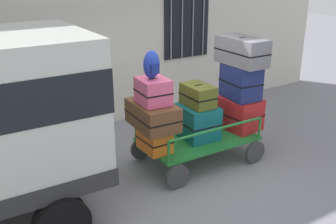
% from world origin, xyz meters
% --- Properties ---
extents(ground_plane, '(40.00, 40.00, 0.00)m').
position_xyz_m(ground_plane, '(0.00, 0.00, 0.00)').
color(ground_plane, gray).
extents(building_wall, '(12.00, 0.38, 5.00)m').
position_xyz_m(building_wall, '(0.01, 2.70, 2.50)').
color(building_wall, silver).
rests_on(building_wall, ground).
extents(luggage_cart, '(2.05, 1.27, 0.46)m').
position_xyz_m(luggage_cart, '(0.42, 0.04, 0.38)').
color(luggage_cart, '#1E722D').
rests_on(luggage_cart, ground).
extents(cart_railing, '(1.93, 1.13, 0.38)m').
position_xyz_m(cart_railing, '(0.42, 0.04, 0.77)').
color(cart_railing, '#1E722D').
rests_on(cart_railing, luggage_cart).
extents(suitcase_left_bottom, '(0.41, 0.59, 0.40)m').
position_xyz_m(suitcase_left_bottom, '(-0.49, 0.00, 0.66)').
color(suitcase_left_bottom, orange).
rests_on(suitcase_left_bottom, luggage_cart).
extents(suitcase_left_middle, '(0.61, 0.97, 0.41)m').
position_xyz_m(suitcase_left_middle, '(-0.49, 0.05, 1.06)').
color(suitcase_left_middle, brown).
rests_on(suitcase_left_middle, suitcase_left_bottom).
extents(suitcase_left_top, '(0.49, 0.57, 0.41)m').
position_xyz_m(suitcase_left_top, '(-0.49, 0.02, 1.47)').
color(suitcase_left_top, '#CC4C72').
rests_on(suitcase_left_top, suitcase_left_middle).
extents(suitcase_midleft_bottom, '(0.62, 0.70, 0.59)m').
position_xyz_m(suitcase_midleft_bottom, '(0.42, 0.05, 0.75)').
color(suitcase_midleft_bottom, '#0F5960').
rests_on(suitcase_midleft_bottom, luggage_cart).
extents(suitcase_midleft_middle, '(0.41, 0.62, 0.37)m').
position_xyz_m(suitcase_midleft_middle, '(0.42, 0.07, 1.23)').
color(suitcase_midleft_middle, '#4C5119').
rests_on(suitcase_midleft_middle, suitcase_midleft_bottom).
extents(suitcase_center_bottom, '(0.66, 0.80, 0.58)m').
position_xyz_m(suitcase_center_bottom, '(1.32, 0.00, 0.75)').
color(suitcase_center_bottom, '#B21E1E').
rests_on(suitcase_center_bottom, luggage_cart).
extents(suitcase_center_middle, '(0.54, 0.73, 0.62)m').
position_xyz_m(suitcase_center_middle, '(1.32, 0.01, 1.35)').
color(suitcase_center_middle, navy).
rests_on(suitcase_center_middle, suitcase_center_bottom).
extents(suitcase_center_top, '(0.49, 0.97, 0.48)m').
position_xyz_m(suitcase_center_top, '(1.32, 0.04, 1.90)').
color(suitcase_center_top, slate).
rests_on(suitcase_center_top, suitcase_center_middle).
extents(backpack, '(0.27, 0.22, 0.44)m').
position_xyz_m(backpack, '(-0.51, 0.01, 1.90)').
color(backpack, navy).
rests_on(backpack, suitcase_left_top).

